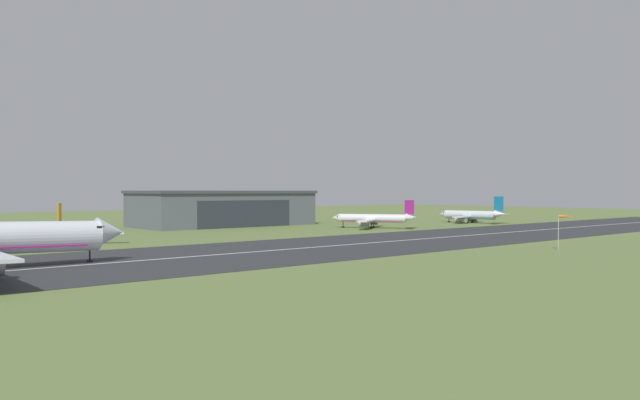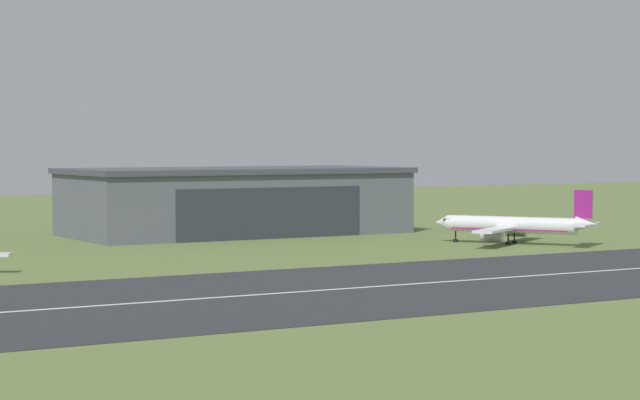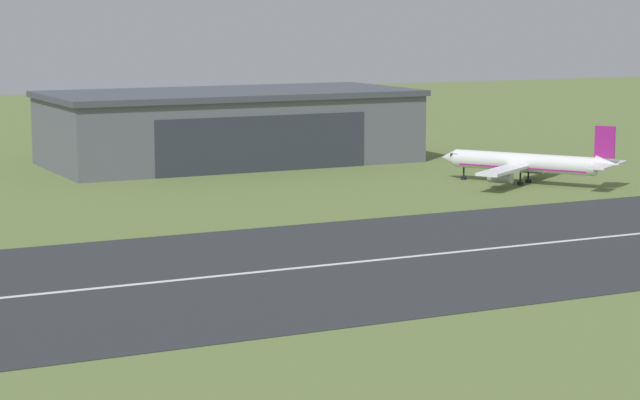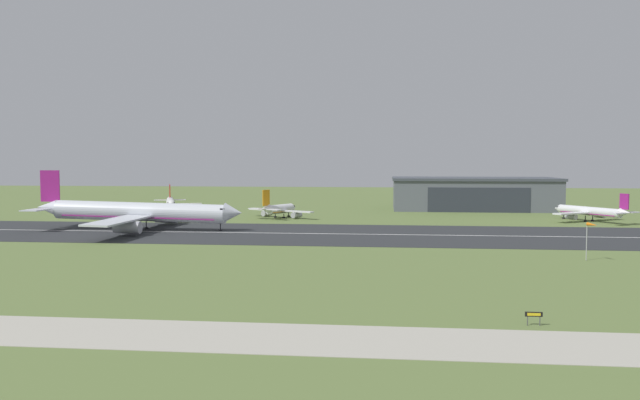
{
  "view_description": "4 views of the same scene",
  "coord_description": "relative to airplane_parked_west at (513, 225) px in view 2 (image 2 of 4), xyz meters",
  "views": [
    {
      "loc": [
        -88.17,
        10.93,
        11.07
      ],
      "look_at": [
        -28.53,
        80.43,
        9.77
      ],
      "focal_mm": 35.0,
      "sensor_mm": 36.0,
      "label": 1
    },
    {
      "loc": [
        -76.63,
        -6.53,
        15.2
      ],
      "look_at": [
        -20.31,
        88.96,
        10.25
      ],
      "focal_mm": 70.0,
      "sensor_mm": 36.0,
      "label": 2
    },
    {
      "loc": [
        -55.79,
        3.63,
        23.14
      ],
      "look_at": [
        -16.05,
        82.87,
        9.8
      ],
      "focal_mm": 70.0,
      "sensor_mm": 36.0,
      "label": 3
    },
    {
      "loc": [
        -12.38,
        -40.55,
        17.28
      ],
      "look_at": [
        -26.43,
        91.46,
        8.81
      ],
      "focal_mm": 35.0,
      "sensor_mm": 36.0,
      "label": 4
    }
  ],
  "objects": [
    {
      "name": "runway_centreline",
      "position": [
        -44.83,
        -37.31,
        -2.79
      ],
      "size": [
        339.78,
        0.7,
        0.01
      ],
      "primitive_type": "cube",
      "color": "silver",
      "rests_on": "runway_strip"
    },
    {
      "name": "runway_strip",
      "position": [
        -44.83,
        -37.31,
        -2.83
      ],
      "size": [
        377.54,
        42.54,
        0.06
      ],
      "primitive_type": "cube",
      "color": "#2B2D30",
      "rests_on": "ground_plane"
    },
    {
      "name": "airplane_parked_west",
      "position": [
        0.0,
        0.0,
        0.0
      ],
      "size": [
        22.41,
        24.49,
        8.44
      ],
      "color": "white",
      "rests_on": "ground_plane"
    },
    {
      "name": "hangar_building",
      "position": [
        -26.69,
        40.64,
        2.78
      ],
      "size": [
        56.65,
        26.39,
        11.23
      ],
      "color": "slate",
      "rests_on": "ground_plane"
    }
  ]
}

